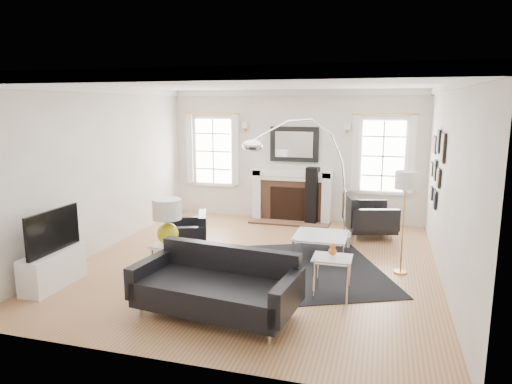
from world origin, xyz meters
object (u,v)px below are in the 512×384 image
(gourd_lamp, at_px, (167,218))
(sofa, at_px, (218,287))
(fireplace, at_px, (292,196))
(arc_floor_lamp, at_px, (302,179))
(armchair_left, at_px, (187,234))
(armchair_right, at_px, (367,218))
(coffee_table, at_px, (321,237))

(gourd_lamp, bearing_deg, sofa, -41.37)
(fireplace, bearing_deg, arc_floor_lamp, -74.44)
(armchair_left, height_order, armchair_right, armchair_right)
(fireplace, distance_m, armchair_left, 2.89)
(fireplace, xyz_separation_m, sofa, (0.05, -4.68, -0.20))
(arc_floor_lamp, bearing_deg, fireplace, 105.56)
(coffee_table, bearing_deg, fireplace, 112.85)
(fireplace, xyz_separation_m, arc_floor_lamp, (0.57, -2.04, 0.73))
(sofa, xyz_separation_m, gourd_lamp, (-1.16, 1.02, 0.52))
(armchair_right, bearing_deg, fireplace, 154.19)
(sofa, distance_m, arc_floor_lamp, 2.85)
(arc_floor_lamp, bearing_deg, gourd_lamp, -135.86)
(armchair_right, height_order, coffee_table, armchair_right)
(fireplace, bearing_deg, gourd_lamp, -106.82)
(armchair_left, relative_size, arc_floor_lamp, 0.43)
(fireplace, height_order, coffee_table, fireplace)
(sofa, height_order, arc_floor_lamp, arc_floor_lamp)
(gourd_lamp, bearing_deg, fireplace, 73.18)
(sofa, xyz_separation_m, armchair_right, (1.56, 3.90, 0.02))
(coffee_table, relative_size, arc_floor_lamp, 0.36)
(fireplace, xyz_separation_m, coffee_table, (0.94, -2.24, -0.19))
(armchair_left, bearing_deg, sofa, -57.41)
(armchair_right, distance_m, gourd_lamp, 3.99)
(fireplace, xyz_separation_m, armchair_left, (-1.30, -2.57, -0.24))
(fireplace, xyz_separation_m, gourd_lamp, (-1.11, -3.66, 0.32))
(sofa, bearing_deg, fireplace, 90.60)
(armchair_left, bearing_deg, arc_floor_lamp, 15.82)
(fireplace, distance_m, arc_floor_lamp, 2.24)
(armchair_right, bearing_deg, arc_floor_lamp, -129.74)
(sofa, height_order, coffee_table, sofa)
(coffee_table, distance_m, gourd_lamp, 2.55)
(coffee_table, height_order, arc_floor_lamp, arc_floor_lamp)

